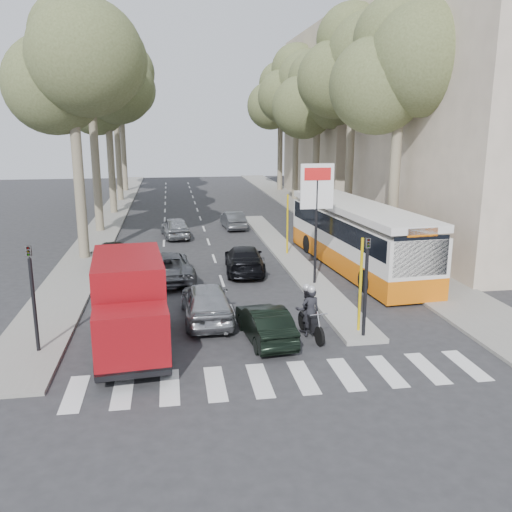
# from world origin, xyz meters

# --- Properties ---
(ground) EXTENTS (120.00, 120.00, 0.00)m
(ground) POSITION_xyz_m (0.00, 0.00, 0.00)
(ground) COLOR #28282B
(ground) RESTS_ON ground
(sidewalk_right) EXTENTS (3.20, 70.00, 0.12)m
(sidewalk_right) POSITION_xyz_m (8.60, 25.00, 0.06)
(sidewalk_right) COLOR gray
(sidewalk_right) RESTS_ON ground
(median_left) EXTENTS (2.40, 64.00, 0.12)m
(median_left) POSITION_xyz_m (-8.00, 28.00, 0.06)
(median_left) COLOR gray
(median_left) RESTS_ON ground
(traffic_island) EXTENTS (1.50, 26.00, 0.16)m
(traffic_island) POSITION_xyz_m (3.25, 11.00, 0.08)
(traffic_island) COLOR gray
(traffic_island) RESTS_ON ground
(building_near) EXTENTS (11.00, 18.00, 18.00)m
(building_near) POSITION_xyz_m (15.50, 12.00, 9.00)
(building_near) COLOR beige
(building_near) RESTS_ON ground
(building_far) EXTENTS (11.00, 20.00, 16.00)m
(building_far) POSITION_xyz_m (15.50, 34.00, 8.00)
(building_far) COLOR #B7A88E
(building_far) RESTS_ON ground
(billboard) EXTENTS (1.50, 12.10, 5.60)m
(billboard) POSITION_xyz_m (3.25, 5.00, 3.70)
(billboard) COLOR yellow
(billboard) RESTS_ON ground
(traffic_light_island) EXTENTS (0.16, 0.41, 3.60)m
(traffic_light_island) POSITION_xyz_m (3.25, -1.50, 2.49)
(traffic_light_island) COLOR black
(traffic_light_island) RESTS_ON ground
(traffic_light_left) EXTENTS (0.16, 0.41, 3.60)m
(traffic_light_left) POSITION_xyz_m (-7.60, -1.00, 2.49)
(traffic_light_left) COLOR black
(traffic_light_left) RESTS_ON ground
(tree_l_a) EXTENTS (7.40, 7.20, 14.10)m
(tree_l_a) POSITION_xyz_m (-7.87, 12.11, 10.38)
(tree_l_a) COLOR #6B604C
(tree_l_a) RESTS_ON ground
(tree_l_b) EXTENTS (7.40, 7.20, 14.88)m
(tree_l_b) POSITION_xyz_m (-7.97, 20.11, 11.07)
(tree_l_b) COLOR #6B604C
(tree_l_b) RESTS_ON ground
(tree_l_c) EXTENTS (7.40, 7.20, 13.71)m
(tree_l_c) POSITION_xyz_m (-7.77, 28.11, 10.04)
(tree_l_c) COLOR #6B604C
(tree_l_c) RESTS_ON ground
(tree_l_d) EXTENTS (7.40, 7.20, 15.66)m
(tree_l_d) POSITION_xyz_m (-7.87, 36.11, 11.76)
(tree_l_d) COLOR #6B604C
(tree_l_d) RESTS_ON ground
(tree_l_e) EXTENTS (7.40, 7.20, 14.49)m
(tree_l_e) POSITION_xyz_m (-7.97, 44.11, 10.73)
(tree_l_e) COLOR #6B604C
(tree_l_e) RESTS_ON ground
(tree_r_a) EXTENTS (7.40, 7.20, 14.10)m
(tree_r_a) POSITION_xyz_m (9.13, 10.11, 10.38)
(tree_r_a) COLOR #6B604C
(tree_r_a) RESTS_ON ground
(tree_r_b) EXTENTS (7.40, 7.20, 15.27)m
(tree_r_b) POSITION_xyz_m (9.23, 18.11, 11.42)
(tree_r_b) COLOR #6B604C
(tree_r_b) RESTS_ON ground
(tree_r_c) EXTENTS (7.40, 7.20, 13.32)m
(tree_r_c) POSITION_xyz_m (9.03, 26.11, 9.69)
(tree_r_c) COLOR #6B604C
(tree_r_c) RESTS_ON ground
(tree_r_d) EXTENTS (7.40, 7.20, 14.88)m
(tree_r_d) POSITION_xyz_m (9.13, 34.11, 11.07)
(tree_r_d) COLOR #6B604C
(tree_r_d) RESTS_ON ground
(tree_r_e) EXTENTS (7.40, 7.20, 14.10)m
(tree_r_e) POSITION_xyz_m (9.23, 42.11, 10.38)
(tree_r_e) COLOR #6B604C
(tree_r_e) RESTS_ON ground
(silver_hatchback) EXTENTS (1.93, 4.46, 1.50)m
(silver_hatchback) POSITION_xyz_m (-1.98, 1.28, 0.75)
(silver_hatchback) COLOR #A1A4A9
(silver_hatchback) RESTS_ON ground
(dark_hatchback) EXTENTS (1.68, 3.84, 1.23)m
(dark_hatchback) POSITION_xyz_m (-0.12, -1.00, 0.61)
(dark_hatchback) COLOR black
(dark_hatchback) RESTS_ON ground
(queue_car_a) EXTENTS (2.78, 5.19, 1.39)m
(queue_car_a) POSITION_xyz_m (-3.50, 7.04, 0.69)
(queue_car_a) COLOR #494B50
(queue_car_a) RESTS_ON ground
(queue_car_b) EXTENTS (2.21, 4.75, 1.34)m
(queue_car_b) POSITION_xyz_m (0.37, 7.91, 0.67)
(queue_car_b) COLOR black
(queue_car_b) RESTS_ON ground
(queue_car_c) EXTENTS (2.09, 4.18, 1.37)m
(queue_car_c) POSITION_xyz_m (-2.95, 17.20, 0.68)
(queue_car_c) COLOR #969A9D
(queue_car_c) RESTS_ON ground
(queue_car_d) EXTENTS (1.59, 3.85, 1.24)m
(queue_car_d) POSITION_xyz_m (1.19, 19.76, 0.62)
(queue_car_d) COLOR #4F5257
(queue_car_d) RESTS_ON ground
(queue_car_e) EXTENTS (2.00, 4.35, 1.23)m
(queue_car_e) POSITION_xyz_m (-6.30, 10.55, 0.62)
(queue_car_e) COLOR black
(queue_car_e) RESTS_ON ground
(red_truck) EXTENTS (2.62, 5.89, 3.06)m
(red_truck) POSITION_xyz_m (-4.62, -1.13, 1.62)
(red_truck) COLOR black
(red_truck) RESTS_ON ground
(city_bus) EXTENTS (3.75, 12.92, 3.36)m
(city_bus) POSITION_xyz_m (6.20, 7.89, 1.77)
(city_bus) COLOR orange
(city_bus) RESTS_ON ground
(motorcycle) EXTENTS (0.90, 2.22, 1.89)m
(motorcycle) POSITION_xyz_m (1.47, -0.78, 0.86)
(motorcycle) COLOR black
(motorcycle) RESTS_ON ground
(pedestrian_near) EXTENTS (1.07, 1.29, 1.98)m
(pedestrian_near) POSITION_xyz_m (7.53, 3.64, 1.11)
(pedestrian_near) COLOR #44344E
(pedestrian_near) RESTS_ON sidewalk_right
(pedestrian_far) EXTENTS (1.10, 0.69, 1.57)m
(pedestrian_far) POSITION_xyz_m (7.20, 10.53, 0.90)
(pedestrian_far) COLOR brown
(pedestrian_far) RESTS_ON sidewalk_right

